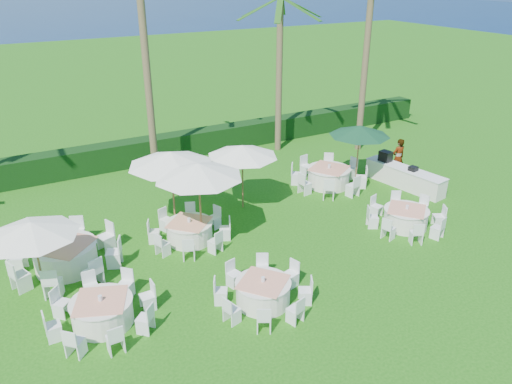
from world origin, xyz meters
TOP-DOWN VIEW (x-y plane):
  - ground at (0.00, 0.00)m, footprint 120.00×120.00m
  - hedge at (0.00, 12.00)m, footprint 34.00×1.00m
  - ocean at (0.00, 102.00)m, footprint 260.00×260.00m
  - banquet_table_a at (-4.74, 0.78)m, footprint 2.90×2.90m
  - banquet_table_b at (-0.52, -0.53)m, footprint 2.77×2.77m
  - banquet_table_c at (6.35, 0.90)m, footprint 2.82×2.82m
  - banquet_table_d at (-5.10, 4.05)m, footprint 3.38×3.38m
  - banquet_table_e at (-1.00, 3.81)m, footprint 2.79×2.79m
  - banquet_table_f at (6.15, 5.36)m, footprint 3.28×3.28m
  - umbrella_a at (-5.94, 2.84)m, footprint 2.56×2.56m
  - umbrella_b at (-0.63, 3.61)m, footprint 3.00×3.00m
  - umbrella_c at (-1.05, 5.12)m, footprint 3.07×3.07m
  - umbrella_d at (1.85, 5.25)m, footprint 2.76×2.76m
  - umbrella_green at (7.45, 5.09)m, footprint 2.63×2.63m
  - buffet_table at (8.95, 3.70)m, footprint 1.40×3.80m
  - staff_person at (9.53, 4.73)m, footprint 0.67×0.45m
  - palm_c at (-0.15, 10.01)m, footprint 4.32×4.32m
  - palm_d at (6.68, 10.51)m, footprint 4.41×4.10m
  - palm_e at (10.42, 8.53)m, footprint 4.40×4.11m

SIDE VIEW (x-z plane):
  - ground at x=0.00m, z-range 0.00..0.00m
  - ocean at x=0.00m, z-range 0.00..0.00m
  - banquet_table_b at x=-0.52m, z-range -0.06..0.80m
  - banquet_table_c at x=6.35m, z-range -0.06..0.82m
  - banquet_table_e at x=-1.00m, z-range -0.06..0.82m
  - banquet_table_a at x=-4.74m, z-range -0.06..0.83m
  - banquet_table_f at x=6.15m, z-range -0.06..0.92m
  - banquet_table_d at x=-5.10m, z-range -0.06..0.98m
  - buffet_table at x=8.95m, z-range -0.20..1.13m
  - hedge at x=0.00m, z-range 0.00..1.20m
  - staff_person at x=9.53m, z-range 0.00..1.79m
  - umbrella_a at x=-5.94m, z-range 1.00..3.44m
  - umbrella_d at x=1.85m, z-range 1.08..3.69m
  - umbrella_green at x=7.45m, z-range 1.08..3.70m
  - umbrella_b at x=-0.63m, z-range 1.20..4.10m
  - umbrella_c at x=-1.05m, z-range 1.20..4.10m
  - palm_d at x=6.68m, z-range 0.44..7.96m
  - palm_e at x=10.42m, z-range 0.45..9.03m
  - palm_c at x=-0.15m, z-range 0.47..10.44m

